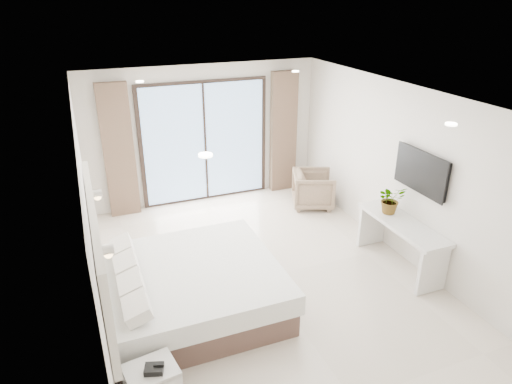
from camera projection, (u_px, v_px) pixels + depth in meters
The scene contains 7 objects.
ground at pixel (264, 277), 6.83m from camera, with size 6.20×6.20×0.00m, color beige.
room_shell at pixel (234, 164), 6.73m from camera, with size 4.62×6.22×2.72m.
bed at pixel (191, 288), 6.03m from camera, with size 2.24×2.14×0.77m.
phone at pixel (154, 369), 4.51m from camera, with size 0.19×0.14×0.06m, color black.
console_desk at pixel (401, 234), 6.89m from camera, with size 0.51×1.62×0.77m.
plant at pixel (390, 202), 7.02m from camera, with size 0.41×0.45×0.35m, color #33662D.
armchair at pixel (313, 187), 8.95m from camera, with size 0.76×0.71×0.78m, color #947961.
Camera 1 is at (-2.23, -5.28, 3.93)m, focal length 32.00 mm.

